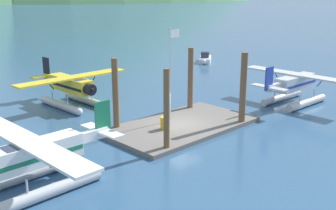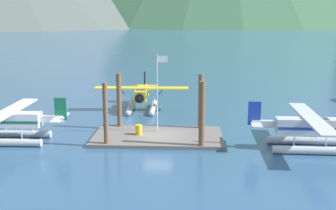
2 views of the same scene
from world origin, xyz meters
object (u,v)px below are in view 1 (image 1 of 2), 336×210
seaplane_silver_stbd_aft (295,86)px  boat_white_open_east (205,59)px  fuel_drum (164,123)px  flagpole (171,65)px  seaplane_white_port_aft (36,160)px  seaplane_yellow_bow_left (72,89)px

seaplane_silver_stbd_aft → boat_white_open_east: seaplane_silver_stbd_aft is taller
fuel_drum → boat_white_open_east: (24.73, 17.56, -0.25)m
flagpole → fuel_drum: bearing=-149.0°
seaplane_white_port_aft → flagpole: bearing=12.3°
fuel_drum → boat_white_open_east: bearing=35.4°
fuel_drum → seaplane_white_port_aft: bearing=-171.1°
seaplane_silver_stbd_aft → seaplane_white_port_aft: bearing=178.2°
boat_white_open_east → seaplane_white_port_aft: bearing=-151.4°
seaplane_silver_stbd_aft → boat_white_open_east: bearing=61.2°
fuel_drum → seaplane_silver_stbd_aft: (13.75, -2.42, 0.84)m
seaplane_white_port_aft → seaplane_silver_stbd_aft: bearing=-1.8°
flagpole → seaplane_yellow_bow_left: flagpole is taller
boat_white_open_east → flagpole: bearing=-144.3°
seaplane_yellow_bow_left → boat_white_open_east: (25.65, 6.93, -1.09)m
seaplane_yellow_bow_left → seaplane_white_port_aft: bearing=-128.0°
seaplane_yellow_bow_left → boat_white_open_east: 26.60m
flagpole → seaplane_silver_stbd_aft: (12.08, -3.43, -2.98)m
fuel_drum → seaplane_silver_stbd_aft: bearing=-10.0°
seaplane_yellow_bow_left → seaplane_white_port_aft: same height
fuel_drum → seaplane_white_port_aft: size_ratio=0.08×
seaplane_yellow_bow_left → boat_white_open_east: size_ratio=2.46×
seaplane_white_port_aft → fuel_drum: bearing=8.9°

